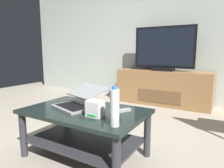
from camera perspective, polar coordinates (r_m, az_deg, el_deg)
The scene contains 11 objects.
ground_plane at distance 2.04m, azimuth -6.00°, elevation -17.60°, with size 7.68×7.68×0.00m, color #9E9384.
back_wall at distance 3.93m, azimuth 14.78°, elevation 15.97°, with size 6.40×0.12×2.80m, color #A8B2A8.
coffee_table at distance 1.81m, azimuth -7.58°, elevation -11.13°, with size 1.03×0.65×0.42m.
media_cabinet at distance 3.63m, azimuth 14.05°, elevation -0.98°, with size 1.59×0.45×0.59m.
television at distance 3.55m, azimuth 14.37°, elevation 9.35°, with size 1.01×0.20×0.74m.
laptop at distance 1.85m, azimuth -9.33°, elevation -4.55°, with size 0.46×0.48×0.18m.
router_box at distance 1.57m, azimuth -4.76°, elevation -6.86°, with size 0.12×0.10×0.12m.
water_bottle_near at distance 1.35m, azimuth 0.78°, elevation -6.59°, with size 0.06×0.06×0.27m.
cell_phone at distance 1.55m, azimuth 0.97°, elevation -9.25°, with size 0.07×0.14×0.01m, color black.
tv_remote at distance 2.03m, azimuth -6.03°, elevation -4.63°, with size 0.04×0.16×0.02m, color black.
soundbar_remote at distance 1.69m, azimuth 2.77°, elevation -7.47°, with size 0.04×0.16×0.02m, color #99999E.
Camera 1 is at (1.10, -1.45, 0.92)m, focal length 32.59 mm.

